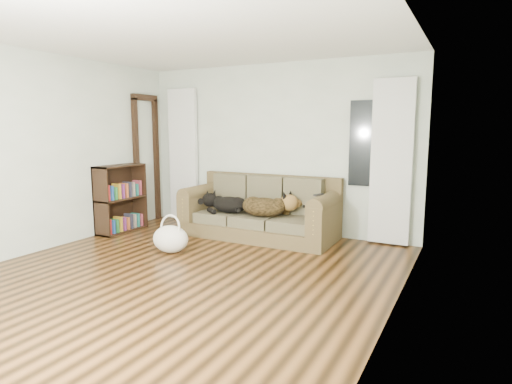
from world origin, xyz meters
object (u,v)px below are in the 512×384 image
at_px(dog_black_lab, 227,204).
at_px(tote_bag, 171,240).
at_px(sofa, 258,207).
at_px(bookshelf, 121,200).
at_px(dog_shepherd, 267,207).

xyz_separation_m(dog_black_lab, tote_bag, (-0.17, -1.15, -0.32)).
xyz_separation_m(sofa, tote_bag, (-0.65, -1.26, -0.29)).
bearing_deg(bookshelf, dog_black_lab, 27.27).
bearing_deg(dog_black_lab, bookshelf, -149.67).
height_order(sofa, bookshelf, bookshelf).
relative_size(dog_black_lab, tote_bag, 1.18).
distance_m(dog_shepherd, bookshelf, 2.34).
xyz_separation_m(tote_bag, bookshelf, (-1.43, 0.59, 0.34)).
height_order(dog_shepherd, bookshelf, bookshelf).
height_order(sofa, tote_bag, sofa).
bearing_deg(dog_shepherd, tote_bag, 53.18).
bearing_deg(sofa, dog_shepherd, -25.87).
xyz_separation_m(sofa, bookshelf, (-2.08, -0.67, 0.05)).
height_order(dog_black_lab, dog_shepherd, dog_shepherd).
bearing_deg(dog_black_lab, tote_bag, -87.52).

